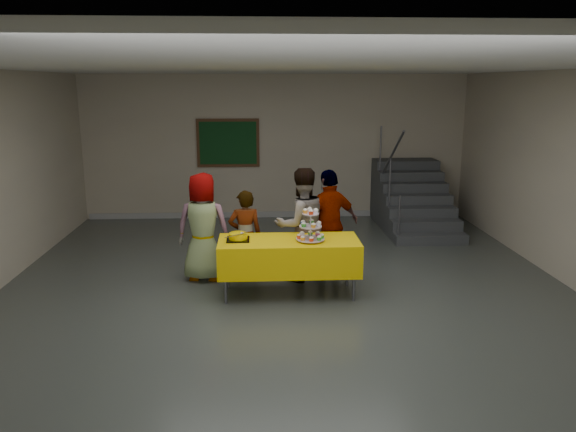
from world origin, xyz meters
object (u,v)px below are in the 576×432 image
schoolchild_b (245,236)px  schoolchild_d (330,224)px  cupcake_stand (310,229)px  staircase (411,201)px  schoolchild_a (203,227)px  schoolchild_c (301,225)px  noticeboard (228,143)px  bear_cake (238,236)px  bake_table (289,255)px

schoolchild_b → schoolchild_d: bearing=176.4°
schoolchild_d → cupcake_stand: bearing=40.8°
schoolchild_b → staircase: (3.27, 3.08, -0.18)m
cupcake_stand → schoolchild_b: size_ratio=0.33×
schoolchild_a → schoolchild_c: size_ratio=0.96×
noticeboard → bear_cake: bearing=-85.7°
schoolchild_b → schoolchild_d: (1.23, 0.06, 0.14)m
schoolchild_b → schoolchild_c: schoolchild_c is taller
cupcake_stand → schoolchild_d: (0.35, 0.76, -0.14)m
schoolchild_d → noticeboard: 4.27m
cupcake_stand → bear_cake: bearing=174.4°
schoolchild_d → bake_table: bearing=23.1°
bake_table → schoolchild_a: bearing=150.6°
noticeboard → cupcake_stand: bearing=-74.3°
schoolchild_d → noticeboard: size_ratio=1.24×
cupcake_stand → schoolchild_c: 0.68m
schoolchild_a → schoolchild_d: bearing=-172.0°
bake_table → staircase: staircase is taller
cupcake_stand → noticeboard: bearing=105.7°
schoolchild_a → noticeboard: (0.19, 3.87, 0.81)m
cupcake_stand → bear_cake: cupcake_stand is taller
schoolchild_d → bear_cake: bearing=2.7°
cupcake_stand → schoolchild_d: schoolchild_d is taller
bake_table → schoolchild_d: size_ratio=1.17×
schoolchild_a → schoolchild_c: 1.42m
schoolchild_b → bear_cake: bearing=75.9°
bake_table → schoolchild_c: 0.69m
schoolchild_c → staircase: (2.46, 3.11, -0.34)m
schoolchild_a → schoolchild_d: (1.84, 0.02, 0.01)m
cupcake_stand → schoolchild_c: size_ratio=0.27×
bake_table → schoolchild_c: (0.21, 0.60, 0.27)m
staircase → noticeboard: 3.94m
schoolchild_a → schoolchild_c: (1.41, -0.07, 0.03)m
bear_cake → schoolchild_d: bearing=27.0°
staircase → schoolchild_d: bearing=-124.0°
bake_table → noticeboard: size_ratio=1.45×
bear_cake → schoolchild_d: schoolchild_d is taller
bear_cake → schoolchild_b: schoolchild_b is taller
schoolchild_d → schoolchild_a: bearing=-23.8°
bake_table → schoolchild_d: bearing=47.4°
bake_table → staircase: (2.67, 3.71, -0.07)m
bear_cake → schoolchild_a: bearing=128.9°
schoolchild_a → bear_cake: bearing=136.4°
schoolchild_b → noticeboard: noticeboard is taller
schoolchild_b → noticeboard: 4.05m
schoolchild_a → staircase: bearing=-134.5°
bake_table → bear_cake: 0.73m
schoolchild_a → schoolchild_b: 0.62m
noticeboard → schoolchild_a: bearing=-92.8°
schoolchild_c → staircase: size_ratio=0.69×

